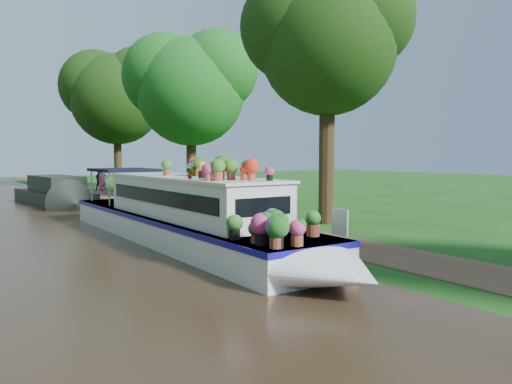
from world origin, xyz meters
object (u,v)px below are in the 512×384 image
object	(u,v)px
plant_boat	(190,214)
pedestrian_dark	(100,180)
second_boat	(56,193)
pedestrian_pink	(103,181)

from	to	relation	value
plant_boat	pedestrian_dark	distance (m)	22.14
plant_boat	second_boat	distance (m)	13.47
second_boat	pedestrian_pink	xyz separation A→B (m)	(4.05, 5.81, 0.25)
pedestrian_pink	pedestrian_dark	bearing A→B (deg)	67.83
plant_boat	pedestrian_dark	world-z (taller)	plant_boat
pedestrian_pink	pedestrian_dark	xyz separation A→B (m)	(0.60, 2.48, -0.05)
pedestrian_pink	pedestrian_dark	distance (m)	2.55
second_boat	pedestrian_pink	distance (m)	7.09
plant_boat	second_boat	xyz separation A→B (m)	(-0.50, 13.46, -0.28)
second_boat	pedestrian_dark	size ratio (longest dim) A/B	5.00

